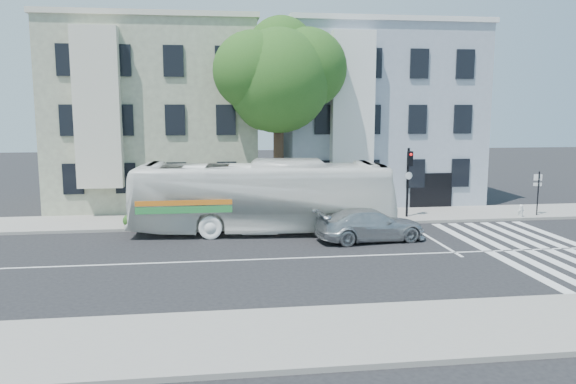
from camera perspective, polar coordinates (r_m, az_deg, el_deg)
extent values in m
plane|color=black|center=(23.02, 1.55, -6.71)|extent=(120.00, 120.00, 0.00)
cube|color=gray|center=(30.72, -0.84, -2.70)|extent=(80.00, 4.00, 0.15)
cube|color=gray|center=(15.56, 6.42, -14.08)|extent=(80.00, 4.00, 0.15)
cube|color=gray|center=(37.09, -13.08, 7.44)|extent=(12.00, 10.00, 11.00)
cube|color=#8E98A9|center=(38.42, 8.38, 7.60)|extent=(12.00, 10.00, 11.00)
cylinder|color=#2D2116|center=(30.83, -0.96, 2.09)|extent=(0.56, 0.56, 5.20)
sphere|color=#1B4616|center=(30.67, -0.99, 11.23)|extent=(5.60, 5.60, 5.60)
sphere|color=#1B4616|center=(31.33, 1.90, 12.45)|extent=(4.40, 4.40, 4.40)
sphere|color=#1B4616|center=(30.27, -3.62, 12.20)|extent=(4.20, 4.20, 4.20)
sphere|color=#1B4616|center=(32.02, -0.70, 14.16)|extent=(3.80, 3.80, 3.80)
sphere|color=#1B4616|center=(31.17, -2.22, 9.34)|extent=(3.40, 3.40, 3.40)
imported|color=white|center=(27.38, -2.58, -0.47)|extent=(3.96, 12.93, 3.55)
imported|color=#B8BCC0|center=(26.08, 8.37, -3.32)|extent=(2.64, 5.29, 1.48)
cylinder|color=black|center=(31.28, 12.06, 0.82)|extent=(0.13, 0.13, 3.92)
cube|color=black|center=(30.89, 12.29, 3.33)|extent=(0.29, 0.25, 0.79)
sphere|color=red|center=(30.75, 12.39, 3.74)|extent=(0.15, 0.15, 0.15)
cylinder|color=white|center=(31.08, 12.18, 1.63)|extent=(0.41, 0.11, 0.41)
cylinder|color=silver|center=(33.26, 22.56, -1.87)|extent=(0.22, 0.22, 0.56)
sphere|color=silver|center=(33.21, 22.59, -1.35)|extent=(0.21, 0.21, 0.21)
cylinder|color=silver|center=(33.25, 22.56, -1.74)|extent=(0.39, 0.26, 0.13)
cylinder|color=black|center=(34.01, 24.06, -0.13)|extent=(0.07, 0.07, 2.45)
cube|color=white|center=(33.98, 24.06, 1.37)|extent=(0.44, 0.14, 0.34)
cube|color=white|center=(34.03, 24.02, 0.71)|extent=(0.44, 0.14, 0.18)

